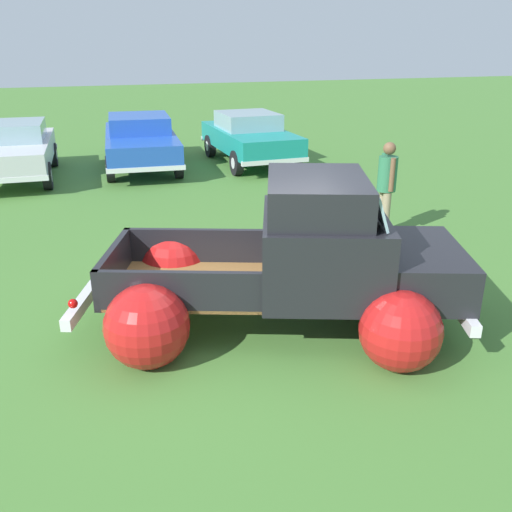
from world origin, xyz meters
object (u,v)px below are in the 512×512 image
Objects in this scene: spectator_0 at (387,183)px; lane_cone_0 at (330,229)px; show_car_2 at (249,136)px; vintage_pickup_truck at (301,269)px; show_car_1 at (140,139)px; show_car_0 at (15,149)px.

spectator_0 is 1.42m from lane_cone_0.
spectator_0 is at bearing 2.33° from show_car_2.
vintage_pickup_truck is 9.98m from show_car_1.
vintage_pickup_truck is at bearing -125.99° from spectator_0.
vintage_pickup_truck reaches higher than spectator_0.
spectator_0 reaches higher than show_car_2.
show_car_0 and show_car_2 have the same top height.
show_car_2 is (3.06, -0.36, -0.01)m from show_car_1.
show_car_1 is at bearing 107.24° from lane_cone_0.
lane_cone_0 is at bearing -7.67° from show_car_2.
show_car_2 is at bearing 87.34° from show_car_1.
show_car_1 is at bearing 125.46° from spectator_0.
spectator_0 reaches higher than lane_cone_0.
show_car_0 is at bearing 143.95° from spectator_0.
spectator_0 is (2.80, 2.78, 0.22)m from vintage_pickup_truck.
vintage_pickup_truck is 3.95m from spectator_0.
spectator_0 is at bearing 12.96° from lane_cone_0.
spectator_0 is (6.76, -6.83, 0.20)m from show_car_0.
show_car_0 is 2.52× the size of spectator_0.
show_car_1 is at bearing 98.19° from show_car_0.
vintage_pickup_truck is 1.18× the size of show_car_2.
show_car_1 is 1.12× the size of show_car_2.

